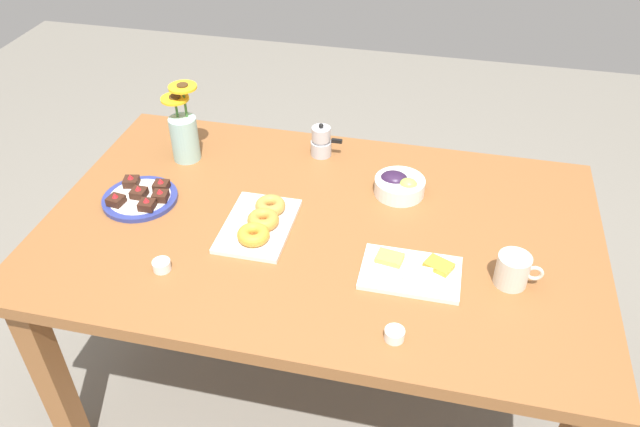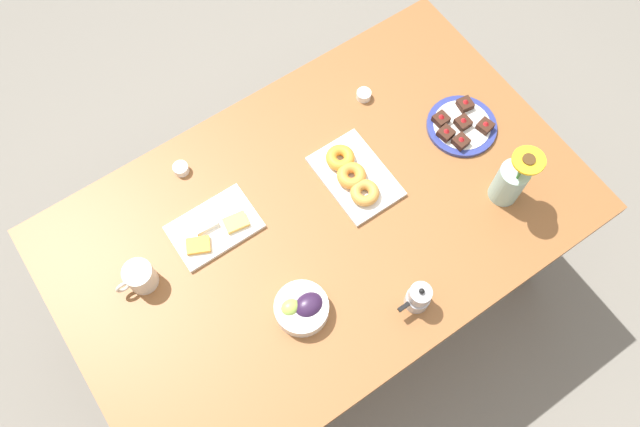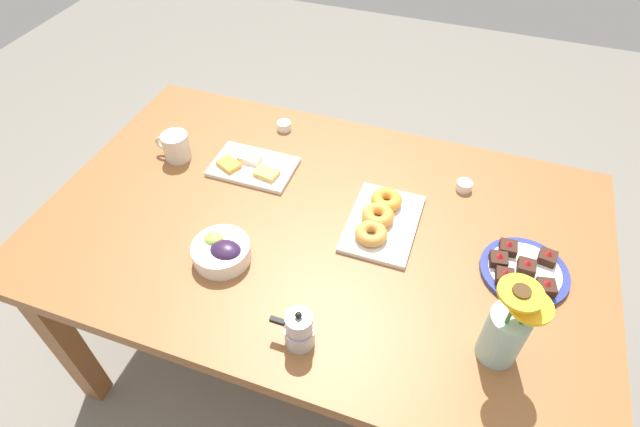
% 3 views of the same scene
% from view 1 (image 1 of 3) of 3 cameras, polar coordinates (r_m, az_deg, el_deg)
% --- Properties ---
extents(ground_plane, '(6.00, 6.00, 0.00)m').
position_cam_1_polar(ground_plane, '(2.34, 0.00, -15.26)').
color(ground_plane, slate).
extents(dining_table, '(1.60, 1.00, 0.74)m').
position_cam_1_polar(dining_table, '(1.86, 0.00, -3.05)').
color(dining_table, brown).
rests_on(dining_table, ground_plane).
extents(coffee_mug, '(0.12, 0.09, 0.09)m').
position_cam_1_polar(coffee_mug, '(1.67, 17.25, -4.93)').
color(coffee_mug, beige).
rests_on(coffee_mug, dining_table).
extents(grape_bowl, '(0.15, 0.15, 0.07)m').
position_cam_1_polar(grape_bowl, '(1.93, 7.24, 2.60)').
color(grape_bowl, white).
rests_on(grape_bowl, dining_table).
extents(cheese_platter, '(0.26, 0.17, 0.03)m').
position_cam_1_polar(cheese_platter, '(1.66, 8.37, -5.27)').
color(cheese_platter, white).
rests_on(cheese_platter, dining_table).
extents(croissant_platter, '(0.19, 0.28, 0.05)m').
position_cam_1_polar(croissant_platter, '(1.79, -5.47, -0.83)').
color(croissant_platter, white).
rests_on(croissant_platter, dining_table).
extents(jam_cup_honey, '(0.05, 0.05, 0.03)m').
position_cam_1_polar(jam_cup_honey, '(1.71, -14.28, -4.59)').
color(jam_cup_honey, white).
rests_on(jam_cup_honey, dining_table).
extents(jam_cup_berry, '(0.05, 0.05, 0.03)m').
position_cam_1_polar(jam_cup_berry, '(1.50, 6.83, -10.89)').
color(jam_cup_berry, white).
rests_on(jam_cup_berry, dining_table).
extents(dessert_plate, '(0.23, 0.23, 0.05)m').
position_cam_1_polar(dessert_plate, '(1.97, -16.08, 1.43)').
color(dessert_plate, navy).
rests_on(dessert_plate, dining_table).
extents(flower_vase, '(0.12, 0.11, 0.26)m').
position_cam_1_polar(flower_vase, '(2.10, -12.32, 7.13)').
color(flower_vase, '#99C1B7').
rests_on(flower_vase, dining_table).
extents(moka_pot, '(0.11, 0.07, 0.12)m').
position_cam_1_polar(moka_pot, '(2.09, 0.12, 6.57)').
color(moka_pot, '#B7B7BC').
rests_on(moka_pot, dining_table).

